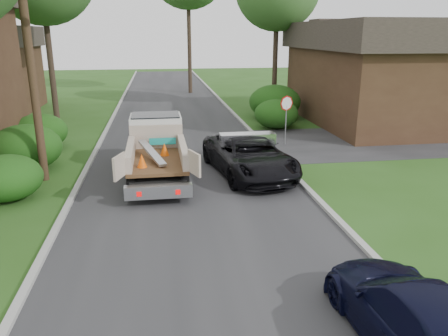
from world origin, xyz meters
TOP-DOWN VIEW (x-y plane):
  - ground at (0.00, 0.00)m, footprint 120.00×120.00m
  - road at (0.00, 10.00)m, footprint 8.00×90.00m
  - side_street at (12.00, 9.00)m, footprint 16.00×7.00m
  - curb_left at (-4.10, 10.00)m, footprint 0.20×90.00m
  - curb_right at (4.10, 10.00)m, footprint 0.20×90.00m
  - stop_sign at (5.20, 9.00)m, footprint 0.71×0.32m
  - utility_pole at (-5.48, 4.98)m, footprint 2.42×1.25m
  - house_right at (13.00, 14.00)m, footprint 9.72×12.96m
  - hedge_left_a at (-6.20, 3.00)m, footprint 2.34×2.34m
  - hedge_left_b at (-6.50, 6.50)m, footprint 2.86×2.86m
  - hedge_left_c at (-6.80, 10.00)m, footprint 2.60×2.60m
  - hedge_right_a at (5.80, 13.00)m, footprint 2.60×2.60m
  - hedge_right_b at (6.50, 16.00)m, footprint 3.38×3.38m
  - flatbed_truck at (-1.20, 5.20)m, footprint 2.73×5.82m
  - black_pickup at (2.40, 4.50)m, footprint 3.39×5.92m
  - navy_suv at (3.21, -5.90)m, footprint 1.98×4.64m

SIDE VIEW (x-z plane):
  - ground at x=0.00m, z-range 0.00..0.00m
  - road at x=0.00m, z-range -0.01..0.01m
  - side_street at x=12.00m, z-range 0.00..0.02m
  - curb_left at x=-4.10m, z-range 0.00..0.12m
  - curb_right at x=4.10m, z-range 0.00..0.12m
  - navy_suv at x=3.21m, z-range 0.00..1.33m
  - hedge_left_a at x=-6.20m, z-range 0.00..1.53m
  - black_pickup at x=2.40m, z-range 0.00..1.55m
  - hedge_left_c at x=-6.80m, z-range 0.00..1.70m
  - hedge_right_a at x=5.80m, z-range 0.00..1.70m
  - hedge_left_b at x=-6.50m, z-range 0.00..1.87m
  - hedge_right_b at x=6.50m, z-range 0.00..2.21m
  - flatbed_truck at x=-1.20m, z-range 0.10..2.29m
  - stop_sign at x=5.20m, z-range 0.54..3.02m
  - house_right at x=13.00m, z-range 0.06..6.26m
  - utility_pole at x=-5.48m, z-range 0.17..10.17m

